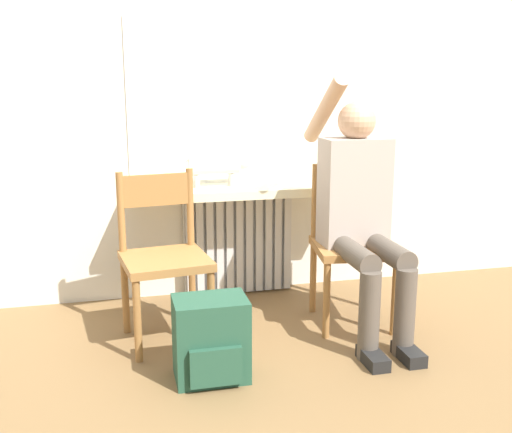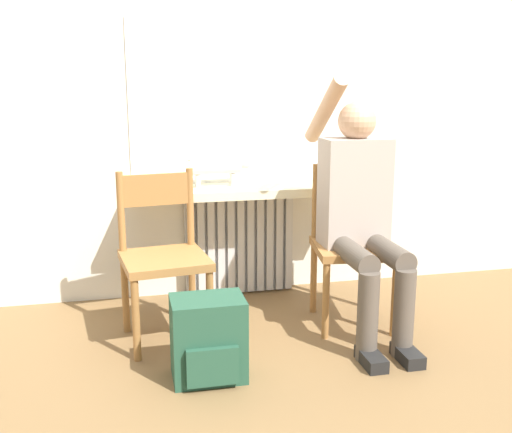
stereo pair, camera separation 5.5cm
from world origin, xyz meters
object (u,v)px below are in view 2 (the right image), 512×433
object	(u,v)px
chair_left	(163,254)
cat	(219,166)
person	(361,207)
chair_right	(352,243)
backpack	(208,339)

from	to	relation	value
chair_left	cat	distance (m)	0.70
person	chair_right	bearing A→B (deg)	87.33
chair_left	person	bearing A→B (deg)	-13.88
chair_right	chair_left	bearing A→B (deg)	-172.05
person	backpack	size ratio (longest dim) A/B	3.59
chair_left	backpack	size ratio (longest dim) A/B	2.29
chair_right	person	xyz separation A→B (m)	(-0.01, -0.11, 0.21)
person	backpack	world-z (taller)	person
chair_left	person	distance (m)	1.02
person	cat	xyz separation A→B (m)	(-0.63, 0.59, 0.15)
chair_left	chair_right	xyz separation A→B (m)	(0.99, -0.00, 0.00)
chair_left	chair_right	world-z (taller)	same
person	backpack	xyz separation A→B (m)	(-0.83, -0.36, -0.47)
chair_left	cat	world-z (taller)	cat
chair_right	person	world-z (taller)	person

